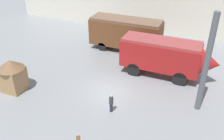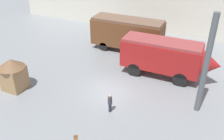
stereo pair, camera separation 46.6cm
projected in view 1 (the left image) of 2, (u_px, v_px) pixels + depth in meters
ground_plane at (108, 90)px, 22.51m from camera, size 80.00×80.00×0.00m
backdrop_wall at (156, 0)px, 32.98m from camera, size 44.00×0.15×9.00m
passenger_coach_wooden at (126, 32)px, 28.96m from camera, size 8.26×2.80×3.85m
streamlined_locomotive at (168, 55)px, 23.68m from camera, size 9.13×2.62×3.69m
cafe_chair_1 at (79, 140)px, 16.51m from camera, size 0.40×0.40×0.87m
visitor_person at (111, 103)px, 19.51m from camera, size 0.34×0.34×1.61m
ticket_kiosk at (12, 74)px, 21.79m from camera, size 2.34×2.34×3.00m
support_pillar at (206, 65)px, 18.31m from camera, size 0.44×0.44×8.00m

